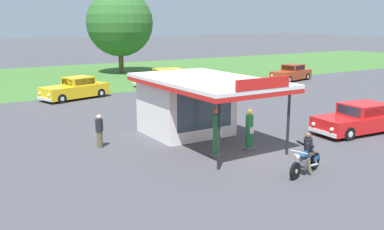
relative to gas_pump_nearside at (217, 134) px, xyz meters
name	(u,v)px	position (x,y,z in m)	size (l,w,h in m)	color
ground_plane	(252,153)	(1.55, -0.45, -0.95)	(300.00, 300.00, 0.00)	#424247
grass_verge_strip	(60,78)	(1.55, 29.55, -0.94)	(120.00, 24.00, 0.01)	#3D6B2D
service_station_kiosk	(191,100)	(0.88, 3.47, 0.81)	(4.49, 7.77, 3.45)	silver
gas_pump_nearside	(217,134)	(0.00, 0.00, 0.00)	(0.44, 0.44, 2.06)	slate
gas_pump_offside	(249,131)	(1.75, 0.00, -0.11)	(0.44, 0.44, 1.84)	slate
motorcycle_with_rider	(306,157)	(1.57, -3.52, -0.29)	(2.13, 0.85, 1.58)	black
featured_classic_sedan	(361,119)	(8.55, -0.68, -0.26)	(5.42, 2.33, 1.49)	red
parked_car_back_row_far_right	(75,89)	(-0.82, 16.74, -0.23)	(5.32, 3.14, 1.59)	gold
parked_car_back_row_centre	(291,73)	(19.83, 15.49, -0.25)	(5.04, 2.71, 1.55)	#993819
parked_car_back_row_left	(165,78)	(7.90, 18.91, -0.25)	(5.67, 2.17, 1.53)	gold
bystander_chatting_near_pumps	(99,130)	(-3.74, 3.79, -0.15)	(0.34, 0.34, 1.52)	brown
tree_oak_centre	(120,23)	(8.40, 30.01, 4.47)	(7.18, 7.18, 9.02)	brown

